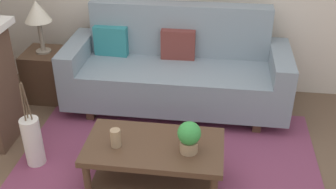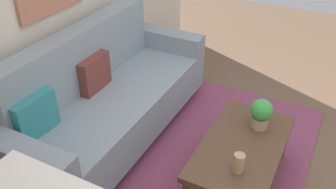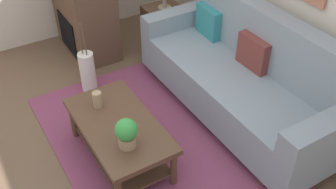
{
  "view_description": "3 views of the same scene",
  "coord_description": "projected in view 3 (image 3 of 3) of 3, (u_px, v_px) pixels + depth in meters",
  "views": [
    {
      "loc": [
        0.39,
        -2.43,
        2.41
      ],
      "look_at": [
        -0.03,
        0.67,
        0.58
      ],
      "focal_mm": 43.93,
      "sensor_mm": 36.0,
      "label": 1
    },
    {
      "loc": [
        -2.26,
        -0.34,
        2.31
      ],
      "look_at": [
        0.1,
        0.88,
        0.58
      ],
      "focal_mm": 38.94,
      "sensor_mm": 36.0,
      "label": 2
    },
    {
      "loc": [
        2.26,
        -0.78,
        2.69
      ],
      "look_at": [
        -0.14,
        0.67,
        0.47
      ],
      "focal_mm": 42.22,
      "sensor_mm": 36.0,
      "label": 3
    }
  ],
  "objects": [
    {
      "name": "throw_pillow_teal",
      "position": [
        209.0,
        21.0,
        4.23
      ],
      "size": [
        0.37,
        0.14,
        0.32
      ],
      "primitive_type": "cube",
      "rotation": [
        0.0,
        0.0,
        -0.05
      ],
      "color": "teal",
      "rests_on": "couch"
    },
    {
      "name": "fireplace",
      "position": [
        84.0,
        8.0,
        4.7
      ],
      "size": [
        1.02,
        0.58,
        1.16
      ],
      "color": "brown",
      "rests_on": "ground_plane"
    },
    {
      "name": "couch",
      "position": [
        241.0,
        78.0,
        3.84
      ],
      "size": [
        2.31,
        0.84,
        1.08
      ],
      "color": "gray",
      "rests_on": "ground_plane"
    },
    {
      "name": "area_rug",
      "position": [
        160.0,
        147.0,
        3.7
      ],
      "size": [
        2.68,
        1.74,
        0.01
      ],
      "primitive_type": "cube",
      "color": "#843D5B",
      "rests_on": "ground_plane"
    },
    {
      "name": "throw_pillow_maroon",
      "position": [
        254.0,
        53.0,
        3.74
      ],
      "size": [
        0.36,
        0.13,
        0.32
      ],
      "primitive_type": "cube",
      "rotation": [
        0.0,
        0.0,
        0.02
      ],
      "color": "brown",
      "rests_on": "couch"
    },
    {
      "name": "coffee_table",
      "position": [
        119.0,
        133.0,
        3.41
      ],
      "size": [
        1.1,
        0.6,
        0.43
      ],
      "color": "#513826",
      "rests_on": "ground_plane"
    },
    {
      "name": "floor_vase_branch_b",
      "position": [
        84.0,
        38.0,
        4.01
      ],
      "size": [
        0.02,
        0.03,
        0.36
      ],
      "primitive_type": "cylinder",
      "rotation": [
        0.05,
        0.03,
        0.0
      ],
      "color": "brown",
      "rests_on": "floor_vase"
    },
    {
      "name": "ground_plane",
      "position": [
        111.0,
        168.0,
        3.5
      ],
      "size": [
        9.03,
        9.03,
        0.0
      ],
      "primitive_type": "plane",
      "color": "brown"
    },
    {
      "name": "floor_vase",
      "position": [
        88.0,
        72.0,
        4.26
      ],
      "size": [
        0.17,
        0.17,
        0.47
      ],
      "primitive_type": "cylinder",
      "color": "white",
      "rests_on": "ground_plane"
    },
    {
      "name": "floor_vase_branch_c",
      "position": [
        81.0,
        39.0,
        4.0
      ],
      "size": [
        0.02,
        0.01,
        0.36
      ],
      "primitive_type": "cylinder",
      "rotation": [
        -0.0,
        0.04,
        0.0
      ],
      "color": "brown",
      "rests_on": "floor_vase"
    },
    {
      "name": "floor_vase_branch_a",
      "position": [
        83.0,
        40.0,
        3.99
      ],
      "size": [
        0.03,
        0.03,
        0.36
      ],
      "primitive_type": "cylinder",
      "rotation": [
        0.06,
        -0.05,
        0.0
      ],
      "color": "brown",
      "rests_on": "floor_vase"
    },
    {
      "name": "tabletop_vase",
      "position": [
        97.0,
        100.0,
        3.46
      ],
      "size": [
        0.08,
        0.08,
        0.15
      ],
      "primitive_type": "cylinder",
      "color": "tan",
      "rests_on": "coffee_table"
    },
    {
      "name": "side_table",
      "position": [
        165.0,
        29.0,
        4.92
      ],
      "size": [
        0.44,
        0.44,
        0.56
      ],
      "primitive_type": "cube",
      "color": "#513826",
      "rests_on": "ground_plane"
    },
    {
      "name": "potted_plant_tabletop",
      "position": [
        127.0,
        133.0,
        3.04
      ],
      "size": [
        0.18,
        0.18,
        0.26
      ],
      "color": "tan",
      "rests_on": "coffee_table"
    }
  ]
}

